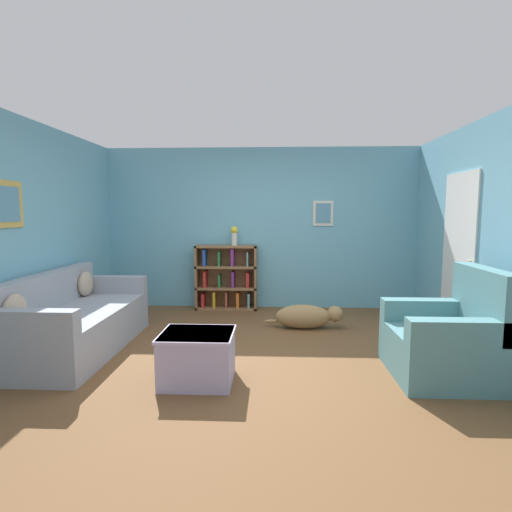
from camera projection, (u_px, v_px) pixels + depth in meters
ground_plane at (254, 353)px, 4.45m from camera, size 14.00×14.00×0.00m
wall_back at (261, 229)px, 6.54m from camera, size 5.60×0.13×2.60m
wall_left at (25, 236)px, 4.42m from camera, size 0.13×5.00×2.60m
wall_right at (495, 238)px, 4.22m from camera, size 0.16×5.00×2.60m
couch at (75, 323)px, 4.52m from camera, size 0.92×2.05×0.88m
bookshelf at (226, 278)px, 6.47m from camera, size 0.99×0.28×1.04m
recliner_chair at (449, 340)px, 3.80m from camera, size 0.93×0.98×1.05m
coffee_table at (198, 356)px, 3.68m from camera, size 0.67×0.56×0.47m
dog at (307, 316)px, 5.39m from camera, size 1.06×0.29×0.33m
vase at (234, 235)px, 6.36m from camera, size 0.12×0.12×0.30m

